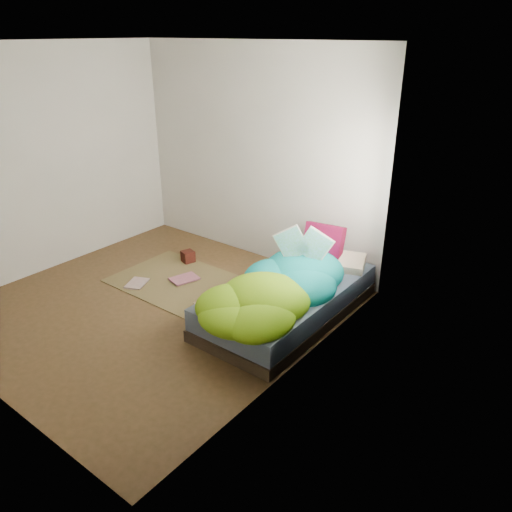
{
  "coord_description": "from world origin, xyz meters",
  "views": [
    {
      "loc": [
        3.69,
        -3.0,
        2.69
      ],
      "look_at": [
        0.79,
        0.75,
        0.54
      ],
      "focal_mm": 35.0,
      "sensor_mm": 36.0,
      "label": 1
    }
  ],
  "objects": [
    {
      "name": "floor_book_b",
      "position": [
        -0.28,
        0.64,
        0.03
      ],
      "size": [
        0.31,
        0.37,
        0.03
      ],
      "primitive_type": "imported",
      "rotation": [
        0.0,
        0.0,
        -0.29
      ],
      "color": "#B66987",
      "rests_on": "rug"
    },
    {
      "name": "floor_book_a",
      "position": [
        -0.62,
        0.16,
        0.02
      ],
      "size": [
        0.3,
        0.34,
        0.02
      ],
      "primitive_type": "imported",
      "rotation": [
        0.0,
        0.0,
        0.42
      ],
      "color": "beige",
      "rests_on": "rug"
    },
    {
      "name": "floor_book_c",
      "position": [
        0.44,
        0.19,
        0.02
      ],
      "size": [
        0.38,
        0.35,
        0.02
      ],
      "primitive_type": "imported",
      "rotation": [
        0.0,
        0.0,
        1.03
      ],
      "color": "tan",
      "rests_on": "rug"
    },
    {
      "name": "duvet",
      "position": [
        1.22,
        0.5,
        0.51
      ],
      "size": [
        0.96,
        1.84,
        0.34
      ],
      "primitive_type": null,
      "color": "#087880",
      "rests_on": "bed"
    },
    {
      "name": "pillow_magenta",
      "position": [
        1.19,
        1.43,
        0.56
      ],
      "size": [
        0.45,
        0.2,
        0.43
      ],
      "primitive_type": "cube",
      "rotation": [
        0.0,
        0.0,
        0.15
      ],
      "color": "#51052F",
      "rests_on": "bed"
    },
    {
      "name": "open_book",
      "position": [
        1.24,
        0.93,
        0.83
      ],
      "size": [
        0.49,
        0.28,
        0.3
      ],
      "primitive_type": null,
      "rotation": [
        0.0,
        0.0,
        0.4
      ],
      "color": "#2E8D3C",
      "rests_on": "duvet"
    },
    {
      "name": "ground",
      "position": [
        0.0,
        0.0,
        0.0
      ],
      "size": [
        3.5,
        3.5,
        0.0
      ],
      "primitive_type": "cube",
      "color": "#48361B",
      "rests_on": "ground"
    },
    {
      "name": "room_walls",
      "position": [
        0.01,
        0.01,
        1.63
      ],
      "size": [
        3.54,
        3.54,
        2.62
      ],
      "color": "silver",
      "rests_on": "ground"
    },
    {
      "name": "rug",
      "position": [
        -0.15,
        0.55,
        0.01
      ],
      "size": [
        1.6,
        1.1,
        0.01
      ],
      "primitive_type": "cube",
      "color": "brown",
      "rests_on": "ground"
    },
    {
      "name": "bed",
      "position": [
        1.22,
        0.72,
        0.17
      ],
      "size": [
        1.0,
        2.0,
        0.34
      ],
      "color": "#35251C",
      "rests_on": "ground"
    },
    {
      "name": "wooden_box",
      "position": [
        -0.5,
        1.01,
        0.08
      ],
      "size": [
        0.18,
        0.18,
        0.14
      ],
      "primitive_type": "cube",
      "rotation": [
        0.0,
        0.0,
        -0.31
      ],
      "color": "#34120B",
      "rests_on": "rug"
    },
    {
      "name": "pillow_floral",
      "position": [
        1.42,
        1.43,
        0.4
      ],
      "size": [
        0.59,
        0.47,
        0.11
      ],
      "primitive_type": "cube",
      "rotation": [
        0.0,
        0.0,
        0.33
      ],
      "color": "#EEE5CE",
      "rests_on": "bed"
    }
  ]
}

